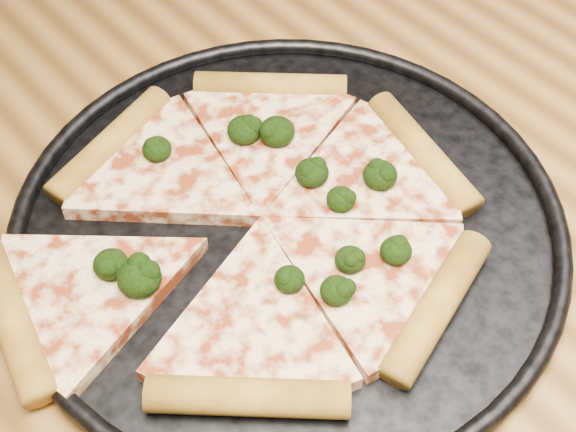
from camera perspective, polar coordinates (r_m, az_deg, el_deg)
dining_table at (r=0.65m, az=1.30°, el=-6.17°), size 1.20×0.90×0.75m
pizza_pan at (r=0.57m, az=0.00°, el=-0.51°), size 0.39×0.39×0.02m
pizza at (r=0.56m, az=-2.56°, el=-0.42°), size 0.35×0.32×0.02m
broccoli_florets at (r=0.56m, az=-1.63°, el=0.75°), size 0.21×0.20×0.02m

